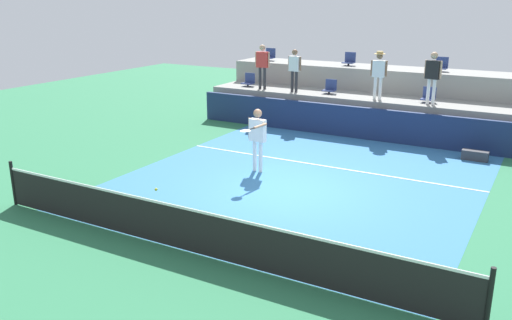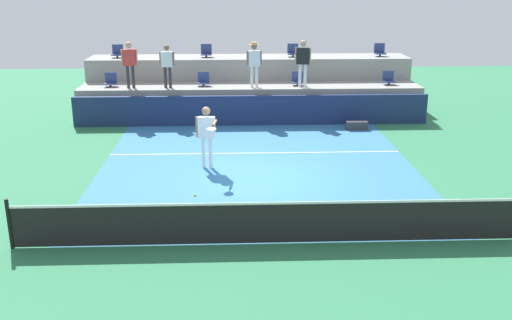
{
  "view_description": "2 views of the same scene",
  "coord_description": "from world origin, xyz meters",
  "px_view_note": "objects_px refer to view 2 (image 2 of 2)",
  "views": [
    {
      "loc": [
        5.62,
        -11.59,
        4.73
      ],
      "look_at": [
        0.02,
        -1.64,
        1.26
      ],
      "focal_mm": 37.8,
      "sensor_mm": 36.0,
      "label": 1
    },
    {
      "loc": [
        -0.69,
        -14.95,
        5.3
      ],
      "look_at": [
        -0.12,
        -0.86,
        0.82
      ],
      "focal_mm": 40.95,
      "sensor_mm": 36.0,
      "label": 2
    }
  ],
  "objects_px": {
    "stadium_chair_lower_right": "(298,80)",
    "stadium_chair_lower_far_right": "(389,79)",
    "stadium_chair_lower_left": "(203,80)",
    "tennis_player": "(207,131)",
    "spectator_with_hat": "(254,60)",
    "stadium_chair_upper_right": "(293,51)",
    "equipment_bag": "(357,125)",
    "spectator_in_grey": "(303,59)",
    "stadium_chair_upper_far_right": "(380,51)",
    "stadium_chair_lower_far_left": "(111,81)",
    "stadium_chair_upper_far_left": "(117,52)",
    "stadium_chair_upper_left": "(206,52)",
    "spectator_in_white": "(167,62)",
    "tennis_ball": "(195,196)",
    "spectator_leaning_on_rail": "(130,60)"
  },
  "relations": [
    {
      "from": "stadium_chair_lower_right",
      "to": "stadium_chair_lower_far_right",
      "type": "xyz_separation_m",
      "value": [
        3.53,
        0.0,
        0.0
      ]
    },
    {
      "from": "stadium_chair_lower_left",
      "to": "stadium_chair_lower_far_right",
      "type": "bearing_deg",
      "value": 0.0
    },
    {
      "from": "stadium_chair_lower_left",
      "to": "stadium_chair_lower_far_right",
      "type": "relative_size",
      "value": 1.0
    },
    {
      "from": "tennis_player",
      "to": "spectator_with_hat",
      "type": "distance_m",
      "value": 6.17
    },
    {
      "from": "stadium_chair_upper_right",
      "to": "equipment_bag",
      "type": "distance_m",
      "value": 4.84
    },
    {
      "from": "stadium_chair_lower_right",
      "to": "spectator_in_grey",
      "type": "distance_m",
      "value": 0.94
    },
    {
      "from": "stadium_chair_upper_far_right",
      "to": "tennis_player",
      "type": "xyz_separation_m",
      "value": [
        -6.82,
        -8.03,
        -1.21
      ]
    },
    {
      "from": "stadium_chair_lower_left",
      "to": "stadium_chair_lower_right",
      "type": "height_order",
      "value": "same"
    },
    {
      "from": "stadium_chair_lower_far_left",
      "to": "stadium_chair_lower_right",
      "type": "bearing_deg",
      "value": 0.0
    },
    {
      "from": "stadium_chair_upper_far_left",
      "to": "tennis_player",
      "type": "distance_m",
      "value": 9.01
    },
    {
      "from": "stadium_chair_upper_right",
      "to": "equipment_bag",
      "type": "xyz_separation_m",
      "value": [
        1.95,
        -3.86,
        -2.16
      ]
    },
    {
      "from": "spectator_with_hat",
      "to": "spectator_in_grey",
      "type": "distance_m",
      "value": 1.82
    },
    {
      "from": "stadium_chair_lower_far_left",
      "to": "tennis_player",
      "type": "bearing_deg",
      "value": -58.1
    },
    {
      "from": "stadium_chair_lower_left",
      "to": "stadium_chair_lower_right",
      "type": "relative_size",
      "value": 1.0
    },
    {
      "from": "stadium_chair_upper_left",
      "to": "spectator_in_white",
      "type": "distance_m",
      "value": 2.58
    },
    {
      "from": "stadium_chair_lower_far_left",
      "to": "stadium_chair_upper_far_left",
      "type": "xyz_separation_m",
      "value": [
        -0.01,
        1.8,
        0.85
      ]
    },
    {
      "from": "stadium_chair_lower_far_right",
      "to": "stadium_chair_upper_far_left",
      "type": "height_order",
      "value": "stadium_chair_upper_far_left"
    },
    {
      "from": "stadium_chair_upper_far_left",
      "to": "spectator_with_hat",
      "type": "xyz_separation_m",
      "value": [
        5.45,
        -2.18,
        -0.04
      ]
    },
    {
      "from": "stadium_chair_lower_far_left",
      "to": "stadium_chair_upper_right",
      "type": "bearing_deg",
      "value": 14.21
    },
    {
      "from": "stadium_chair_upper_left",
      "to": "spectator_with_hat",
      "type": "relative_size",
      "value": 0.31
    },
    {
      "from": "stadium_chair_upper_far_left",
      "to": "spectator_with_hat",
      "type": "bearing_deg",
      "value": -21.84
    },
    {
      "from": "stadium_chair_upper_far_left",
      "to": "stadium_chair_upper_far_right",
      "type": "height_order",
      "value": "same"
    },
    {
      "from": "stadium_chair_upper_far_left",
      "to": "tennis_player",
      "type": "height_order",
      "value": "stadium_chair_upper_far_left"
    },
    {
      "from": "stadium_chair_lower_right",
      "to": "stadium_chair_upper_far_right",
      "type": "bearing_deg",
      "value": 26.76
    },
    {
      "from": "stadium_chair_upper_left",
      "to": "stadium_chair_upper_right",
      "type": "distance_m",
      "value": 3.54
    },
    {
      "from": "stadium_chair_upper_far_left",
      "to": "stadium_chair_lower_far_right",
      "type": "bearing_deg",
      "value": -9.58
    },
    {
      "from": "stadium_chair_upper_far_left",
      "to": "tennis_ball",
      "type": "distance_m",
      "value": 12.94
    },
    {
      "from": "stadium_chair_upper_right",
      "to": "tennis_player",
      "type": "height_order",
      "value": "stadium_chair_upper_right"
    },
    {
      "from": "stadium_chair_lower_left",
      "to": "spectator_with_hat",
      "type": "height_order",
      "value": "spectator_with_hat"
    },
    {
      "from": "stadium_chair_upper_right",
      "to": "tennis_ball",
      "type": "xyz_separation_m",
      "value": [
        -3.32,
        -12.28,
        -1.52
      ]
    },
    {
      "from": "tennis_ball",
      "to": "spectator_with_hat",
      "type": "bearing_deg",
      "value": 80.72
    },
    {
      "from": "tennis_player",
      "to": "spectator_in_grey",
      "type": "distance_m",
      "value": 6.87
    },
    {
      "from": "tennis_player",
      "to": "equipment_bag",
      "type": "relative_size",
      "value": 2.35
    },
    {
      "from": "spectator_leaning_on_rail",
      "to": "spectator_with_hat",
      "type": "relative_size",
      "value": 1.02
    },
    {
      "from": "stadium_chair_lower_far_left",
      "to": "stadium_chair_lower_left",
      "type": "xyz_separation_m",
      "value": [
        3.51,
        0.0,
        0.0
      ]
    },
    {
      "from": "stadium_chair_lower_far_left",
      "to": "spectator_in_white",
      "type": "height_order",
      "value": "spectator_in_white"
    },
    {
      "from": "spectator_with_hat",
      "to": "stadium_chair_upper_far_right",
      "type": "bearing_deg",
      "value": 22.57
    },
    {
      "from": "stadium_chair_lower_far_right",
      "to": "stadium_chair_upper_far_left",
      "type": "distance_m",
      "value": 10.85
    },
    {
      "from": "spectator_with_hat",
      "to": "spectator_in_grey",
      "type": "relative_size",
      "value": 0.96
    },
    {
      "from": "stadium_chair_lower_far_right",
      "to": "spectator_with_hat",
      "type": "distance_m",
      "value": 5.29
    },
    {
      "from": "stadium_chair_upper_far_left",
      "to": "tennis_ball",
      "type": "bearing_deg",
      "value": -72.8
    },
    {
      "from": "spectator_with_hat",
      "to": "stadium_chair_lower_far_right",
      "type": "bearing_deg",
      "value": 4.21
    },
    {
      "from": "spectator_leaning_on_rail",
      "to": "tennis_player",
      "type": "bearing_deg",
      "value": -62.48
    },
    {
      "from": "equipment_bag",
      "to": "stadium_chair_lower_far_right",
      "type": "bearing_deg",
      "value": 52.29
    },
    {
      "from": "stadium_chair_upper_right",
      "to": "stadium_chair_upper_far_right",
      "type": "distance_m",
      "value": 3.59
    },
    {
      "from": "stadium_chair_upper_far_right",
      "to": "spectator_in_grey",
      "type": "relative_size",
      "value": 0.3
    },
    {
      "from": "stadium_chair_lower_right",
      "to": "stadium_chair_lower_left",
      "type": "bearing_deg",
      "value": 180.0
    },
    {
      "from": "stadium_chair_upper_right",
      "to": "spectator_in_white",
      "type": "bearing_deg",
      "value": -155.98
    },
    {
      "from": "tennis_ball",
      "to": "stadium_chair_upper_right",
      "type": "bearing_deg",
      "value": 74.88
    },
    {
      "from": "stadium_chair_upper_far_left",
      "to": "tennis_ball",
      "type": "height_order",
      "value": "stadium_chair_upper_far_left"
    }
  ]
}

